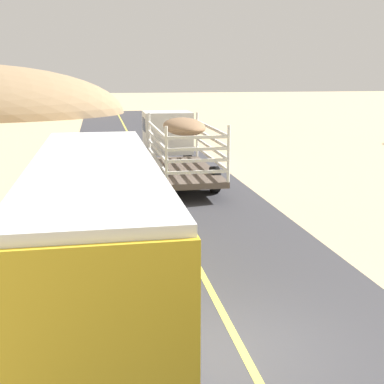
{
  "coord_description": "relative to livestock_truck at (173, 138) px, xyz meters",
  "views": [
    {
      "loc": [
        -2.41,
        -8.07,
        4.96
      ],
      "look_at": [
        0.0,
        5.05,
        1.82
      ],
      "focal_mm": 47.57,
      "sensor_mm": 36.0,
      "label": 1
    }
  ],
  "objects": [
    {
      "name": "road_centre_line",
      "position": [
        -1.22,
        -16.87,
        -1.77
      ],
      "size": [
        0.16,
        117.6,
        0.0
      ],
      "primitive_type": "cube",
      "color": "#D8CC4C",
      "rests_on": "road_surface"
    },
    {
      "name": "livestock_truck",
      "position": [
        0.0,
        0.0,
        0.0
      ],
      "size": [
        2.53,
        9.7,
        3.02
      ],
      "color": "silver",
      "rests_on": "road_surface"
    },
    {
      "name": "road_surface",
      "position": [
        -1.22,
        -16.87,
        -1.78
      ],
      "size": [
        8.0,
        120.0,
        0.02
      ],
      "primitive_type": "cube",
      "color": "#38383D",
      "rests_on": "ground"
    },
    {
      "name": "bus",
      "position": [
        -3.77,
        -14.46,
        -0.04
      ],
      "size": [
        2.54,
        10.0,
        3.21
      ],
      "color": "gold",
      "rests_on": "road_surface"
    },
    {
      "name": "ground_plane",
      "position": [
        -1.22,
        -16.87,
        -1.79
      ],
      "size": [
        240.0,
        240.0,
        0.0
      ],
      "primitive_type": "plane",
      "color": "#CCB284"
    }
  ]
}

